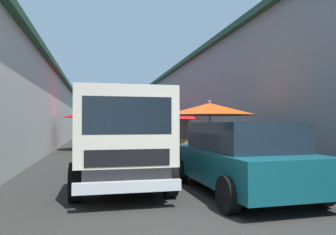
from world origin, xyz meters
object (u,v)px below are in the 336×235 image
Objects in this scene: delivery_truck at (121,142)px; fruit_stall_near_left at (89,118)px; vendor_by_crates at (136,132)px; hatchback_car at (240,157)px; fruit_stall_far_left at (168,119)px; fruit_stall_mid_lane at (210,116)px; fruit_stall_near_right at (179,121)px.

fruit_stall_near_left is at bearing 4.77° from delivery_truck.
vendor_by_crates is at bearing -73.04° from fruit_stall_near_left.
delivery_truck reaches higher than hatchback_car.
fruit_stall_far_left is at bearing -72.70° from fruit_stall_near_left.
fruit_stall_mid_lane is 9.31m from fruit_stall_near_left.
delivery_truck is at bearing -175.23° from fruit_stall_near_left.
fruit_stall_near_left is 2.88m from vendor_by_crates.
fruit_stall_near_left is at bearing 16.03° from hatchback_car.
fruit_stall_near_right is at bearing -5.95° from fruit_stall_mid_lane.
fruit_stall_near_right is 4.21m from fruit_stall_far_left.
hatchback_car is at bearing 171.69° from fruit_stall_mid_lane.
fruit_stall_mid_lane is 10.09m from fruit_stall_far_left.
delivery_truck is at bearing 156.89° from fruit_stall_near_right.
fruit_stall_near_left is 10.65m from delivery_truck.
fruit_stall_far_left is at bearing -6.04° from fruit_stall_near_right.
vendor_by_crates is (9.38, 0.99, -0.71)m from fruit_stall_mid_lane.
delivery_truck is (-12.05, 3.80, -0.66)m from fruit_stall_far_left.
fruit_stall_near_left reaches higher than vendor_by_crates.
fruit_stall_mid_lane is 0.69× the size of hatchback_car.
fruit_stall_near_left is 0.72× the size of hatchback_car.
hatchback_car is 12.09m from vendor_by_crates.
fruit_stall_near_left is at bearing 107.30° from fruit_stall_far_left.
delivery_truck is 3.06× the size of vendor_by_crates.
fruit_stall_mid_lane is (-5.86, 0.61, 0.11)m from fruit_stall_near_right.
fruit_stall_mid_lane is 0.95× the size of fruit_stall_far_left.
vendor_by_crates is (0.80, -2.64, -0.82)m from fruit_stall_near_left.
fruit_stall_near_left reaches higher than hatchback_car.
fruit_stall_far_left reaches higher than hatchback_car.
fruit_stall_near_right is 8.64m from hatchback_car.
fruit_stall_far_left is at bearing -17.50° from delivery_truck.
fruit_stall_far_left is at bearing -72.27° from vendor_by_crates.
fruit_stall_mid_lane is at bearing -173.95° from vendor_by_crates.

